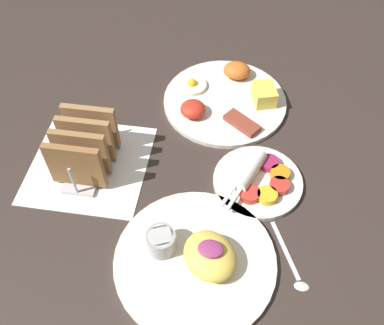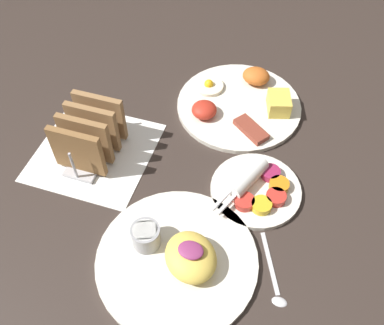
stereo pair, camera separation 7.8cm
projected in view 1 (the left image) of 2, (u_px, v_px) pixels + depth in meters
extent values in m
plane|color=#332823|center=(177.00, 179.00, 0.80)|extent=(3.00, 3.00, 0.00)
cube|color=white|center=(89.00, 164.00, 0.82)|extent=(0.22, 0.22, 0.00)
cylinder|color=silver|center=(225.00, 101.00, 0.92)|extent=(0.26, 0.26, 0.01)
cube|color=#E5C64C|center=(264.00, 94.00, 0.90)|extent=(0.06, 0.07, 0.04)
ellipsoid|color=#C66023|center=(237.00, 70.00, 0.95)|extent=(0.06, 0.05, 0.03)
cylinder|color=#F4EACC|center=(192.00, 85.00, 0.94)|extent=(0.06, 0.06, 0.01)
sphere|color=yellow|center=(192.00, 83.00, 0.94)|extent=(0.02, 0.02, 0.02)
ellipsoid|color=red|center=(193.00, 109.00, 0.88)|extent=(0.05, 0.05, 0.03)
cube|color=brown|center=(242.00, 123.00, 0.87)|extent=(0.08, 0.07, 0.01)
cylinder|color=silver|center=(258.00, 181.00, 0.79)|extent=(0.16, 0.16, 0.01)
cylinder|color=red|center=(250.00, 194.00, 0.76)|extent=(0.04, 0.04, 0.01)
cylinder|color=gold|center=(267.00, 196.00, 0.75)|extent=(0.04, 0.04, 0.01)
cylinder|color=red|center=(279.00, 187.00, 0.77)|extent=(0.04, 0.04, 0.01)
cylinder|color=orange|center=(280.00, 174.00, 0.78)|extent=(0.04, 0.04, 0.01)
cylinder|color=#99234C|center=(269.00, 163.00, 0.80)|extent=(0.04, 0.04, 0.01)
cylinder|color=white|center=(249.00, 170.00, 0.78)|extent=(0.06, 0.10, 0.03)
cube|color=silver|center=(234.00, 199.00, 0.74)|extent=(0.02, 0.05, 0.00)
cube|color=silver|center=(228.00, 196.00, 0.74)|extent=(0.02, 0.05, 0.00)
cylinder|color=silver|center=(195.00, 261.00, 0.69)|extent=(0.26, 0.26, 0.01)
ellipsoid|color=#EAC651|center=(210.00, 256.00, 0.67)|extent=(0.12, 0.12, 0.04)
ellipsoid|color=#8C3366|center=(211.00, 249.00, 0.65)|extent=(0.04, 0.03, 0.01)
cylinder|color=#99999E|center=(160.00, 241.00, 0.68)|extent=(0.05, 0.05, 0.04)
cylinder|color=white|center=(159.00, 236.00, 0.67)|extent=(0.04, 0.04, 0.01)
cube|color=#B7B7BC|center=(89.00, 163.00, 0.82)|extent=(0.06, 0.15, 0.01)
cube|color=brown|center=(75.00, 166.00, 0.75)|extent=(0.10, 0.01, 0.10)
cube|color=olive|center=(81.00, 152.00, 0.77)|extent=(0.10, 0.01, 0.10)
cube|color=olive|center=(86.00, 139.00, 0.79)|extent=(0.10, 0.01, 0.10)
cube|color=#966D44|center=(91.00, 126.00, 0.80)|extent=(0.10, 0.01, 0.10)
cylinder|color=#B7B7BC|center=(73.00, 181.00, 0.74)|extent=(0.01, 0.00, 0.07)
cylinder|color=#B7B7BC|center=(96.00, 123.00, 0.83)|extent=(0.01, 0.01, 0.07)
cube|color=silver|center=(285.00, 249.00, 0.71)|extent=(0.05, 0.10, 0.00)
ellipsoid|color=silver|center=(302.00, 285.00, 0.67)|extent=(0.02, 0.02, 0.01)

